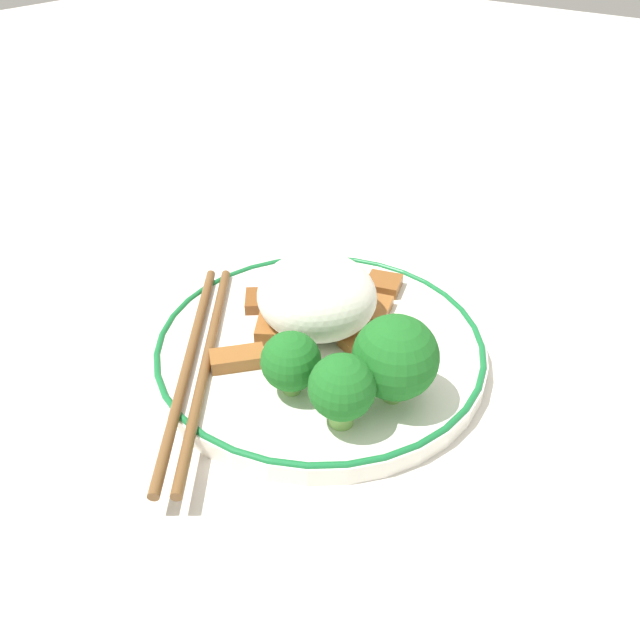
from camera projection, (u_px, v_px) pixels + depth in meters
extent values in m
plane|color=silver|center=(320.00, 356.00, 0.49)|extent=(3.00, 3.00, 0.00)
cylinder|color=white|center=(320.00, 348.00, 0.48)|extent=(0.25, 0.25, 0.01)
torus|color=#197238|center=(320.00, 341.00, 0.48)|extent=(0.25, 0.25, 0.01)
ellipsoid|color=white|center=(317.00, 296.00, 0.48)|extent=(0.09, 0.09, 0.06)
cylinder|color=#7FB756|center=(292.00, 384.00, 0.43)|extent=(0.01, 0.01, 0.01)
sphere|color=#1E6B23|center=(291.00, 361.00, 0.42)|extent=(0.04, 0.04, 0.04)
cylinder|color=#7FB756|center=(341.00, 414.00, 0.41)|extent=(0.02, 0.02, 0.02)
sphere|color=#1E6B23|center=(342.00, 387.00, 0.39)|extent=(0.04, 0.04, 0.04)
cylinder|color=#7FB756|center=(392.00, 390.00, 0.43)|extent=(0.01, 0.01, 0.02)
sphere|color=#1E6B23|center=(395.00, 357.00, 0.41)|extent=(0.06, 0.06, 0.06)
cube|color=#995B28|center=(271.00, 329.00, 0.48)|extent=(0.03, 0.04, 0.01)
cube|color=brown|center=(337.00, 275.00, 0.55)|extent=(0.03, 0.03, 0.01)
cube|color=#995B28|center=(312.00, 299.00, 0.52)|extent=(0.04, 0.03, 0.01)
cube|color=brown|center=(261.00, 301.00, 0.52)|extent=(0.04, 0.04, 0.01)
cube|color=#995B28|center=(361.00, 346.00, 0.47)|extent=(0.04, 0.03, 0.01)
cube|color=#995B28|center=(238.00, 359.00, 0.46)|extent=(0.04, 0.04, 0.01)
cube|color=#995B28|center=(372.00, 309.00, 0.51)|extent=(0.04, 0.04, 0.01)
cube|color=brown|center=(388.00, 286.00, 0.53)|extent=(0.04, 0.03, 0.01)
cylinder|color=brown|center=(188.00, 362.00, 0.45)|extent=(0.15, 0.20, 0.01)
cylinder|color=brown|center=(206.00, 362.00, 0.45)|extent=(0.15, 0.20, 0.01)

